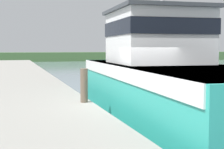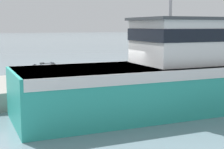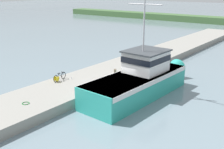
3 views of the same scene
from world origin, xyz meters
name	(u,v)px [view 1 (image 1 of 3)]	position (x,y,z in m)	size (l,w,h in m)	color
ground_plane	(140,131)	(0.00, 0.00, 0.00)	(320.00, 320.00, 0.00)	gray
dock_pier	(3,126)	(-3.90, 0.00, 0.40)	(5.29, 80.00, 0.80)	gray
far_shoreline	(178,56)	(30.00, 56.13, 0.83)	(180.00, 5.00, 1.67)	#426638
fishing_boat_main	(164,79)	(1.21, 0.95, 1.46)	(4.14, 12.99, 9.02)	teal
mooring_post	(84,85)	(-1.51, 0.89, 1.33)	(0.23, 0.23, 1.05)	brown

